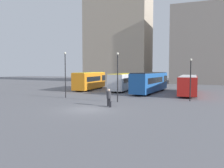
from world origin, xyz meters
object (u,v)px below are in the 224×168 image
(bus_1, at_px, (123,81))
(lamp_post_1, at_px, (65,71))
(suitcase, at_px, (110,104))
(lamp_post_0, at_px, (191,76))
(lamp_post_2, at_px, (118,73))
(bus_2, at_px, (151,82))
(bus_0, at_px, (90,80))
(bus_3, at_px, (188,84))
(traveler, at_px, (109,96))

(bus_1, bearing_deg, lamp_post_1, 160.01)
(suitcase, relative_size, lamp_post_0, 0.16)
(suitcase, bearing_deg, bus_1, 4.71)
(lamp_post_1, xyz_separation_m, lamp_post_2, (7.69, -1.24, -0.18))
(bus_1, relative_size, suitcase, 12.16)
(bus_1, xyz_separation_m, bus_2, (5.11, -1.73, 0.13))
(bus_0, xyz_separation_m, lamp_post_0, (17.51, -9.14, 1.26))
(bus_3, height_order, lamp_post_2, lamp_post_2)
(bus_0, bearing_deg, traveler, -150.74)
(lamp_post_0, bearing_deg, traveler, -139.16)
(bus_0, bearing_deg, lamp_post_2, -145.28)
(lamp_post_2, bearing_deg, suitcase, -83.14)
(bus_1, bearing_deg, traveler, -168.38)
(bus_0, bearing_deg, bus_3, -96.66)
(traveler, distance_m, lamp_post_2, 3.82)
(suitcase, height_order, lamp_post_2, lamp_post_2)
(bus_0, relative_size, lamp_post_2, 1.77)
(bus_2, relative_size, suitcase, 15.51)
(bus_1, height_order, lamp_post_1, lamp_post_1)
(traveler, bearing_deg, bus_2, -14.34)
(bus_1, height_order, bus_2, bus_2)
(suitcase, distance_m, lamp_post_1, 9.91)
(bus_1, height_order, suitcase, bus_1)
(bus_3, xyz_separation_m, lamp_post_0, (0.36, -7.91, 1.46))
(lamp_post_1, bearing_deg, bus_1, 70.54)
(traveler, xyz_separation_m, suitcase, (0.31, -0.41, -0.78))
(bus_1, relative_size, bus_2, 0.78)
(lamp_post_0, height_order, lamp_post_1, lamp_post_1)
(bus_2, height_order, lamp_post_2, lamp_post_2)
(bus_0, distance_m, bus_1, 6.30)
(bus_2, xyz_separation_m, traveler, (-1.58, -14.64, -0.70))
(bus_0, bearing_deg, suitcase, -150.60)
(bus_3, height_order, suitcase, bus_3)
(bus_1, distance_m, bus_2, 5.40)
(bus_0, bearing_deg, lamp_post_0, -120.11)
(bus_3, relative_size, lamp_post_2, 2.16)
(bus_0, relative_size, bus_1, 1.02)
(bus_0, height_order, bus_2, bus_2)
(suitcase, bearing_deg, bus_3, -33.33)
(lamp_post_0, bearing_deg, lamp_post_2, -155.26)
(bus_1, distance_m, bus_3, 11.03)
(traveler, relative_size, lamp_post_1, 0.30)
(lamp_post_0, bearing_deg, bus_3, 92.60)
(bus_3, distance_m, lamp_post_0, 8.05)
(bus_3, xyz_separation_m, lamp_post_2, (-7.46, -11.51, 1.80))
(bus_1, distance_m, traveler, 16.76)
(lamp_post_1, bearing_deg, lamp_post_2, -9.18)
(bus_2, xyz_separation_m, suitcase, (-1.27, -15.05, -1.48))
(bus_0, distance_m, bus_3, 17.19)
(bus_2, height_order, bus_3, bus_2)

